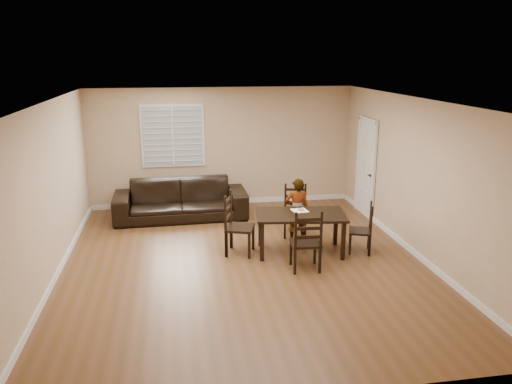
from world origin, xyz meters
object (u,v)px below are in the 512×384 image
dining_table (301,218)px  sofa (181,200)px  donut (301,209)px  chair_right (367,230)px  chair_left (233,226)px  child (297,210)px  chair_far (307,245)px  chair_near (295,211)px

dining_table → sofa: size_ratio=0.59×
dining_table → donut: (0.04, 0.17, 0.11)m
chair_right → chair_left: bearing=-79.4°
chair_left → child: (1.25, 0.37, 0.11)m
dining_table → chair_far: chair_far is taller
chair_right → donut: bearing=-88.0°
chair_near → chair_far: (-0.24, -1.80, 0.02)m
sofa → chair_near: bearing=-32.6°
child → chair_far: bearing=90.6°
chair_left → chair_right: (2.33, -0.36, -0.09)m
chair_near → donut: size_ratio=9.40×
child → donut: 0.41m
dining_table → chair_right: bearing=-1.1°
chair_right → sofa: 4.05m
chair_far → sofa: 3.69m
chair_far → sofa: chair_far is taller
chair_right → dining_table: bearing=-79.4°
chair_right → child: (-1.08, 0.73, 0.20)m
chair_near → child: 0.46m
chair_left → chair_right: size_ratio=1.21×
chair_right → donut: (-1.11, 0.35, 0.34)m
chair_far → donut: 1.04m
chair_near → chair_right: (1.01, -1.15, -0.04)m
dining_table → child: size_ratio=1.35×
donut → chair_far: bearing=-98.3°
chair_far → child: child is taller
chair_near → chair_left: size_ratio=0.90×
dining_table → chair_far: bearing=-89.3°
chair_left → donut: size_ratio=10.44×
donut → sofa: 3.01m
chair_far → child: size_ratio=0.86×
chair_left → chair_right: chair_left is taller
dining_table → sofa: bearing=139.0°
chair_left → chair_right: 2.36m
dining_table → chair_far: 0.84m
child → sofa: bearing=-31.9°
dining_table → chair_right: 1.19m
chair_far → chair_left: 1.47m
chair_near → sofa: chair_near is taller
dining_table → chair_left: 1.20m
chair_near → donut: bearing=-84.2°
chair_near → chair_left: 1.54m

